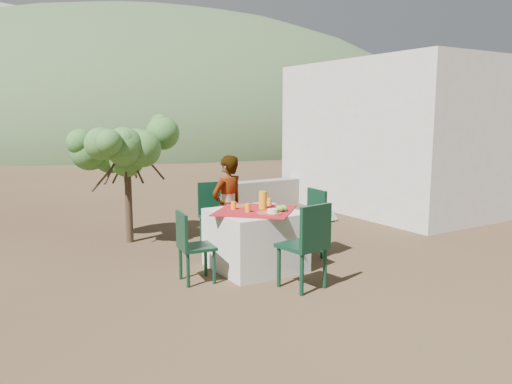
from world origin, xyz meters
TOP-DOWN VIEW (x-y plane):
  - ground at (0.00, 0.00)m, footprint 160.00×160.00m
  - table at (0.71, -0.29)m, footprint 1.30×1.30m
  - chair_far at (0.69, 0.80)m, footprint 0.54×0.54m
  - chair_near at (0.80, -1.27)m, footprint 0.52×0.52m
  - chair_left at (-0.22, -0.37)m, footprint 0.44×0.44m
  - chair_right at (1.65, -0.20)m, footprint 0.46×0.46m
  - person at (0.66, 0.35)m, footprint 0.59×0.47m
  - shrub_tree at (-0.20, 1.91)m, footprint 1.45×1.42m
  - agave at (3.35, 1.56)m, footprint 0.52×0.53m
  - guesthouse at (5.60, 1.80)m, footprint 3.20×4.20m
  - stone_wall at (3.60, 3.40)m, footprint 2.60×0.35m
  - hill_near_right at (12.00, 36.00)m, footprint 48.00×48.00m
  - hill_far_right at (28.00, 46.00)m, footprint 36.00×36.00m
  - plate_far at (0.69, 0.01)m, footprint 0.22×0.22m
  - plate_near at (0.71, -0.54)m, footprint 0.22×0.22m
  - glass_far at (0.50, -0.11)m, footprint 0.06×0.06m
  - glass_near at (0.56, -0.36)m, footprint 0.07×0.07m
  - juice_pitcher at (0.84, -0.27)m, footprint 0.10×0.10m
  - bowl_plate at (0.76, -0.62)m, footprint 0.22×0.22m
  - white_bowl at (0.76, -0.62)m, footprint 0.13×0.13m
  - jar_left at (1.02, -0.14)m, footprint 0.06×0.06m
  - jar_right at (1.00, -0.03)m, footprint 0.06×0.06m
  - napkin_holder at (0.86, -0.25)m, footprint 0.09×0.06m
  - fruit_cluster at (0.96, -0.53)m, footprint 0.15×0.14m

SIDE VIEW (x-z plane):
  - ground at x=0.00m, z-range 0.00..0.00m
  - hill_near_right at x=12.00m, z-range -10.00..10.00m
  - hill_far_right at x=28.00m, z-range -7.00..7.00m
  - agave at x=3.35m, z-range -0.09..0.47m
  - stone_wall at x=3.60m, z-range 0.00..0.55m
  - table at x=0.71m, z-range 0.00..0.76m
  - chair_left at x=-0.22m, z-range 0.05..0.89m
  - chair_right at x=1.65m, z-range 0.05..0.99m
  - chair_far at x=0.69m, z-range 0.05..1.03m
  - chair_near at x=0.80m, z-range 0.05..1.04m
  - person at x=0.66m, z-range 0.00..1.41m
  - bowl_plate at x=0.76m, z-range 0.76..0.77m
  - plate_far at x=0.69m, z-range 0.76..0.78m
  - plate_near at x=0.71m, z-range 0.76..0.78m
  - white_bowl at x=0.76m, z-range 0.77..0.82m
  - fruit_cluster at x=0.96m, z-range 0.76..0.84m
  - jar_right at x=1.00m, z-range 0.76..0.86m
  - jar_left at x=1.02m, z-range 0.76..0.86m
  - glass_far at x=0.50m, z-range 0.76..0.86m
  - napkin_holder at x=0.86m, z-range 0.76..0.86m
  - glass_near at x=0.56m, z-range 0.76..0.87m
  - juice_pitcher at x=0.84m, z-range 0.76..0.99m
  - shrub_tree at x=-0.20m, z-range 0.49..2.20m
  - guesthouse at x=5.60m, z-range 0.00..3.00m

